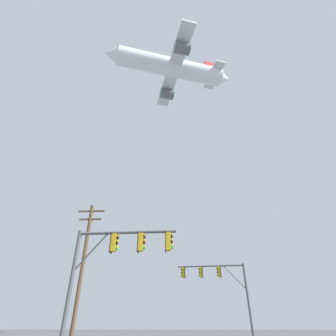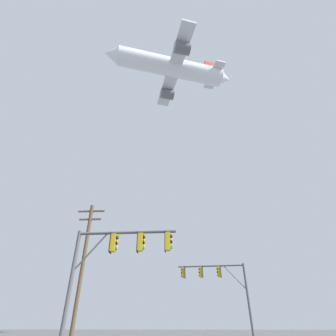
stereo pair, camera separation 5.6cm
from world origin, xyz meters
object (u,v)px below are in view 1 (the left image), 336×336
signal_pole_far (218,281)px  signal_pole_near (116,256)px  utility_pole (83,264)px  airplane (171,67)px

signal_pole_far → signal_pole_near: bearing=-119.0°
signal_pole_far → utility_pole: utility_pole is taller
signal_pole_far → utility_pole: bearing=-153.0°
signal_pole_near → signal_pole_far: signal_pole_far is taller
signal_pole_far → airplane: bearing=110.3°
signal_pole_near → signal_pole_far: (6.55, 11.82, 0.33)m
signal_pole_near → utility_pole: utility_pole is taller
signal_pole_near → airplane: (1.93, 24.31, 46.16)m
airplane → utility_pole: bearing=-108.5°
utility_pole → signal_pole_near: bearing=-57.7°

